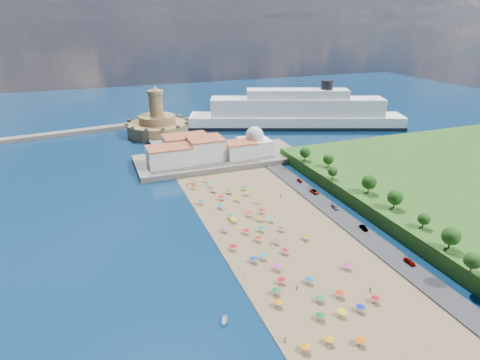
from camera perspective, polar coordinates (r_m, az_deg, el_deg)
name	(u,v)px	position (r m, az deg, el deg)	size (l,w,h in m)	color
ground	(253,224)	(154.79, 1.90, -6.24)	(700.00, 700.00, 0.00)	#071938
terrace	(219,158)	(220.27, -2.97, 3.08)	(90.00, 36.00, 3.00)	#59544C
jetty	(167,145)	(247.76, -10.35, 4.87)	(18.00, 70.00, 2.40)	#59544C
waterfront_buildings	(195,150)	(215.46, -6.36, 4.32)	(57.00, 29.00, 11.00)	silver
domed_building	(255,143)	(222.75, 2.08, 5.34)	(16.00, 16.00, 15.00)	silver
fortress	(158,125)	(274.80, -11.64, 7.69)	(40.00, 40.00, 32.40)	olive
cruise_ship	(297,114)	(289.53, 8.05, 9.29)	(149.12, 74.65, 33.01)	black
beach_parasols	(261,233)	(144.32, 2.95, -7.56)	(32.67, 114.86, 2.20)	gray
beachgoers	(250,221)	(154.37, 1.46, -5.84)	(39.47, 103.60, 1.89)	tan
moored_boats	(228,345)	(104.04, -1.76, -22.44)	(6.11, 18.84, 1.48)	white
parked_cars	(337,208)	(168.13, 13.66, -3.94)	(2.88, 76.66, 1.42)	gray
hillside_trees	(374,189)	(167.48, 18.47, -1.26)	(13.75, 106.29, 7.82)	#382314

